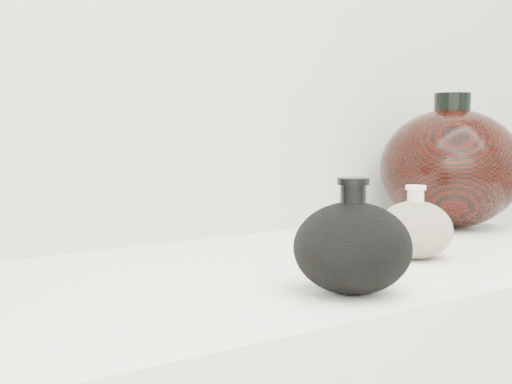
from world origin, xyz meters
TOP-DOWN VIEW (x-y plane):
  - black_gourd_vase at (-0.00, 0.78)m, footprint 0.16×0.16m
  - cream_gourd_vase at (0.21, 0.88)m, footprint 0.11×0.11m
  - right_round_pot at (0.50, 1.05)m, footprint 0.26×0.26m

SIDE VIEW (x-z plane):
  - cream_gourd_vase at x=0.21m, z-range 0.89..0.99m
  - black_gourd_vase at x=0.00m, z-range 0.89..1.01m
  - right_round_pot at x=0.50m, z-range 0.89..1.13m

